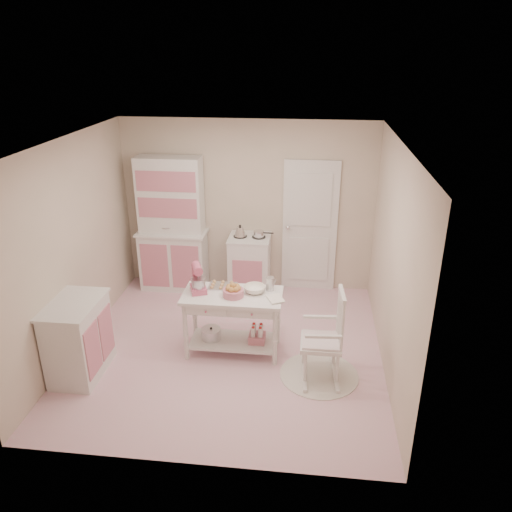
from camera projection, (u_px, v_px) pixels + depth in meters
The scene contains 14 objects.
room_shell at pixel (226, 227), 5.69m from camera, with size 3.84×3.84×2.62m.
door at pixel (310, 227), 7.54m from camera, with size 0.82×0.05×2.04m, color silver.
hutch at pixel (172, 225), 7.56m from camera, with size 1.06×0.50×2.08m, color silver.
stove at pixel (250, 265), 7.62m from camera, with size 0.62×0.57×0.92m, color silver.
base_cabinet at pixel (78, 339), 5.71m from camera, with size 0.54×0.84×0.92m, color silver.
lace_rug at pixel (319, 375), 5.83m from camera, with size 0.92×0.92×0.01m, color white.
rocking_chair at pixel (321, 335), 5.62m from camera, with size 0.48×0.72×1.10m, color silver.
work_table at pixel (233, 323), 6.15m from camera, with size 1.20×0.60×0.80m, color silver.
stand_mixer at pixel (198, 279), 5.99m from camera, with size 0.20×0.28×0.34m, color #CD5678.
cookie_tray at pixel (223, 286), 6.17m from camera, with size 0.34×0.24×0.02m, color silver.
bread_basket at pixel (233, 293), 5.93m from camera, with size 0.25×0.25×0.09m, color #CC7588.
mixing_bowl at pixel (255, 289), 6.02m from camera, with size 0.26×0.26×0.08m, color white.
metal_pitcher at pixel (270, 284), 6.06m from camera, with size 0.10×0.10×0.17m, color silver.
recipe_book at pixel (269, 300), 5.83m from camera, with size 0.17×0.22×0.02m, color white.
Camera 1 is at (0.95, -5.29, 3.57)m, focal length 35.00 mm.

